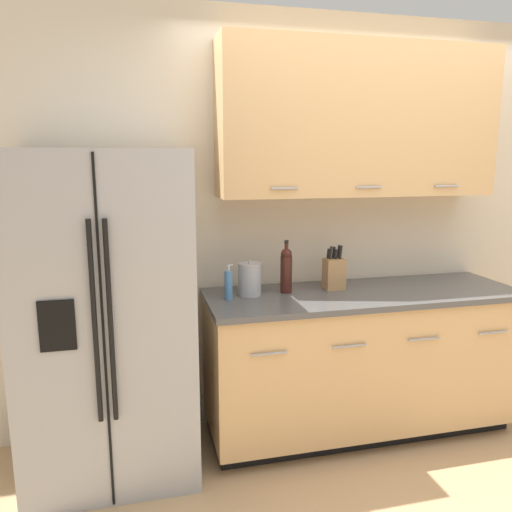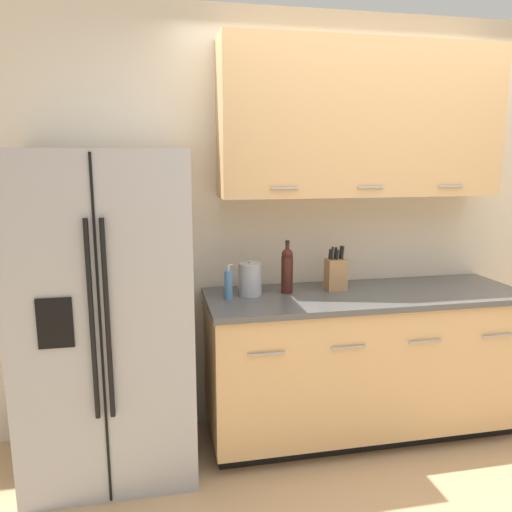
{
  "view_description": "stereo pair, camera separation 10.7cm",
  "coord_description": "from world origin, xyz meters",
  "px_view_note": "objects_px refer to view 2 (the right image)",
  "views": [
    {
      "loc": [
        -1.49,
        -1.73,
        1.71
      ],
      "look_at": [
        -0.82,
        0.99,
        1.17
      ],
      "focal_mm": 35.0,
      "sensor_mm": 36.0,
      "label": 1
    },
    {
      "loc": [
        -1.38,
        -1.75,
        1.71
      ],
      "look_at": [
        -0.82,
        0.99,
        1.17
      ],
      "focal_mm": 35.0,
      "sensor_mm": 36.0,
      "label": 2
    }
  ],
  "objects_px": {
    "refrigerator": "(108,316)",
    "soap_dispenser": "(228,284)",
    "wine_bottle": "(287,270)",
    "steel_canister": "(250,279)",
    "knife_block": "(336,273)"
  },
  "relations": [
    {
      "from": "refrigerator",
      "to": "knife_block",
      "type": "xyz_separation_m",
      "value": [
        1.35,
        0.14,
        0.14
      ]
    },
    {
      "from": "steel_canister",
      "to": "refrigerator",
      "type": "bearing_deg",
      "value": -171.68
    },
    {
      "from": "wine_bottle",
      "to": "soap_dispenser",
      "type": "height_order",
      "value": "wine_bottle"
    },
    {
      "from": "knife_block",
      "to": "steel_canister",
      "type": "xyz_separation_m",
      "value": [
        -0.54,
        -0.02,
        -0.0
      ]
    },
    {
      "from": "soap_dispenser",
      "to": "knife_block",
      "type": "bearing_deg",
      "value": 6.46
    },
    {
      "from": "refrigerator",
      "to": "soap_dispenser",
      "type": "relative_size",
      "value": 8.63
    },
    {
      "from": "refrigerator",
      "to": "soap_dispenser",
      "type": "height_order",
      "value": "refrigerator"
    },
    {
      "from": "knife_block",
      "to": "soap_dispenser",
      "type": "height_order",
      "value": "knife_block"
    },
    {
      "from": "refrigerator",
      "to": "steel_canister",
      "type": "xyz_separation_m",
      "value": [
        0.81,
        0.12,
        0.14
      ]
    },
    {
      "from": "wine_bottle",
      "to": "steel_canister",
      "type": "height_order",
      "value": "wine_bottle"
    },
    {
      "from": "knife_block",
      "to": "soap_dispenser",
      "type": "distance_m",
      "value": 0.68
    },
    {
      "from": "wine_bottle",
      "to": "steel_canister",
      "type": "bearing_deg",
      "value": -178.09
    },
    {
      "from": "soap_dispenser",
      "to": "steel_canister",
      "type": "distance_m",
      "value": 0.15
    },
    {
      "from": "steel_canister",
      "to": "wine_bottle",
      "type": "bearing_deg",
      "value": 1.91
    },
    {
      "from": "refrigerator",
      "to": "wine_bottle",
      "type": "xyz_separation_m",
      "value": [
        1.04,
        0.13,
        0.18
      ]
    }
  ]
}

